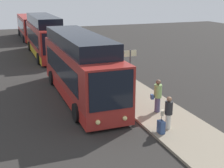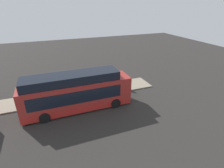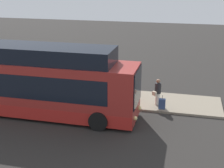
% 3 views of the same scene
% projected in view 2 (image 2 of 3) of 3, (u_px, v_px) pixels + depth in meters
% --- Properties ---
extents(ground, '(80.00, 80.00, 0.00)m').
position_uv_depth(ground, '(81.00, 107.00, 18.92)').
color(ground, '#2B2826').
extents(platform, '(20.00, 3.16, 0.13)m').
position_uv_depth(platform, '(76.00, 94.00, 21.58)').
color(platform, gray).
rests_on(platform, ground).
extents(bus_lead, '(11.26, 2.80, 4.02)m').
position_uv_depth(bus_lead, '(77.00, 94.00, 17.98)').
color(bus_lead, maroon).
rests_on(bus_lead, ground).
extents(passenger_boarding, '(0.51, 0.66, 1.85)m').
position_uv_depth(passenger_boarding, '(107.00, 82.00, 22.38)').
color(passenger_boarding, '#4C476B').
rests_on(passenger_boarding, platform).
extents(passenger_waiting, '(0.59, 0.64, 1.63)m').
position_uv_depth(passenger_waiting, '(123.00, 82.00, 22.65)').
color(passenger_waiting, silver).
rests_on(passenger_waiting, platform).
extents(passenger_with_bags, '(0.60, 0.50, 1.72)m').
position_uv_depth(passenger_with_bags, '(76.00, 91.00, 20.17)').
color(passenger_with_bags, gray).
rests_on(passenger_with_bags, platform).
extents(suitcase, '(0.39, 0.25, 0.85)m').
position_uv_depth(suitcase, '(127.00, 87.00, 22.53)').
color(suitcase, '#334C7F').
rests_on(suitcase, platform).
extents(sign_post, '(0.10, 0.90, 2.61)m').
position_uv_depth(sign_post, '(66.00, 81.00, 20.92)').
color(sign_post, '#4C4C51').
rests_on(sign_post, platform).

